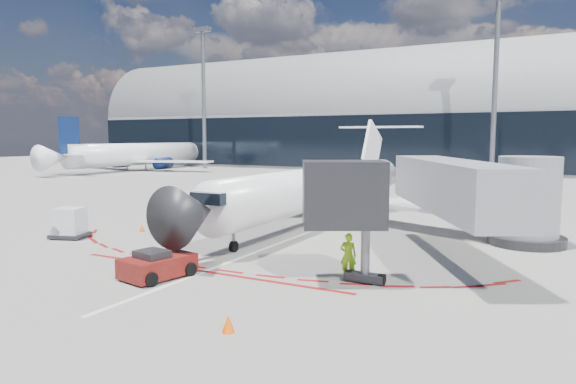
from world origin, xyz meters
The scene contains 14 objects.
ground centered at (0.00, 0.00, 0.00)m, with size 260.00×260.00×0.00m, color slate.
apron_centerline centered at (0.00, 2.00, 0.01)m, with size 0.25×40.00×0.01m, color silver.
apron_stop_bar centered at (0.00, -11.50, 0.01)m, with size 14.00×0.25×0.01m, color maroon.
terminal_building centered at (0.00, 64.97, 8.52)m, with size 150.00×24.15×24.00m.
jet_bridge centered at (9.79, -3.01, 3.01)m, with size 10.03×15.20×4.90m.
light_mast_west centered at (-45.00, 48.00, 12.50)m, with size 0.70×0.70×25.00m, color slate.
light_mast_centre centered at (5.00, 48.00, 12.50)m, with size 0.70×0.70×25.00m, color slate.
regional_jet centered at (-1.03, 2.93, 2.45)m, with size 23.71×29.24×7.32m.
pushback_tug centered at (-1.15, -13.18, 0.53)m, with size 2.41×4.68×1.19m.
ramp_worker centered at (5.90, -9.53, 0.95)m, with size 0.69×0.45×1.90m, color #A5F219.
uld_container centered at (-11.45, -9.16, 0.87)m, with size 2.31×2.14×1.76m.
safety_cone_left centered at (-9.16, -5.73, 0.24)m, with size 0.34×0.34×0.48m, color #FF5705.
safety_cone_right centered at (4.91, -16.81, 0.27)m, with size 0.39×0.39×0.54m, color #FF5705.
bg_airliner_0 centered at (-52.19, 38.76, 5.55)m, with size 34.28×36.29×11.09m, color white, non-canonical shape.
Camera 1 is at (13.46, -29.09, 5.84)m, focal length 32.00 mm.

